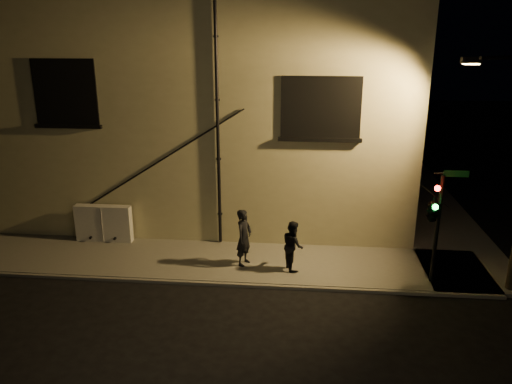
# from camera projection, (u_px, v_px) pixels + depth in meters

# --- Properties ---
(ground) EXTENTS (90.00, 90.00, 0.00)m
(ground) POSITION_uv_depth(u_px,v_px,m) (264.00, 287.00, 15.04)
(ground) COLOR black
(sidewalk) EXTENTS (21.00, 16.00, 0.12)m
(sidewalk) POSITION_uv_depth(u_px,v_px,m) (305.00, 231.00, 19.08)
(sidewalk) COLOR #626158
(sidewalk) RESTS_ON ground
(building) EXTENTS (16.20, 12.23, 8.80)m
(building) POSITION_uv_depth(u_px,v_px,m) (214.00, 100.00, 22.49)
(building) COLOR #BFB989
(building) RESTS_ON ground
(utility_cabinet) EXTENTS (2.02, 0.34, 1.33)m
(utility_cabinet) POSITION_uv_depth(u_px,v_px,m) (104.00, 223.00, 17.90)
(utility_cabinet) COLOR beige
(utility_cabinet) RESTS_ON sidewalk
(pedestrian_a) EXTENTS (0.67, 0.80, 1.86)m
(pedestrian_a) POSITION_uv_depth(u_px,v_px,m) (244.00, 237.00, 15.99)
(pedestrian_a) COLOR black
(pedestrian_a) RESTS_ON sidewalk
(pedestrian_b) EXTENTS (0.82, 0.93, 1.60)m
(pedestrian_b) POSITION_uv_depth(u_px,v_px,m) (293.00, 245.00, 15.72)
(pedestrian_b) COLOR black
(pedestrian_b) RESTS_ON sidewalk
(traffic_signal) EXTENTS (1.27, 2.05, 3.48)m
(traffic_signal) POSITION_uv_depth(u_px,v_px,m) (433.00, 209.00, 14.36)
(traffic_signal) COLOR black
(traffic_signal) RESTS_ON sidewalk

